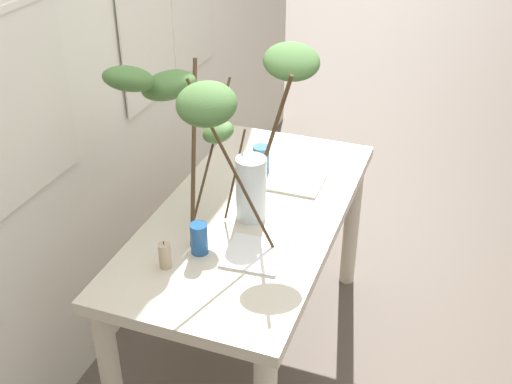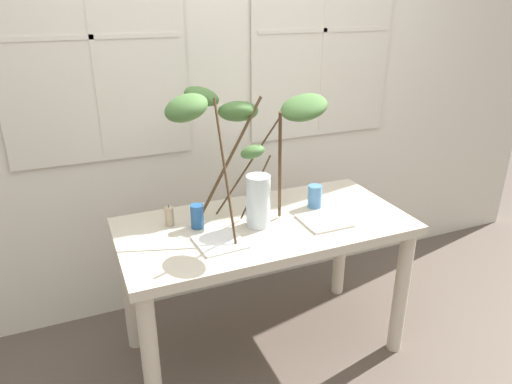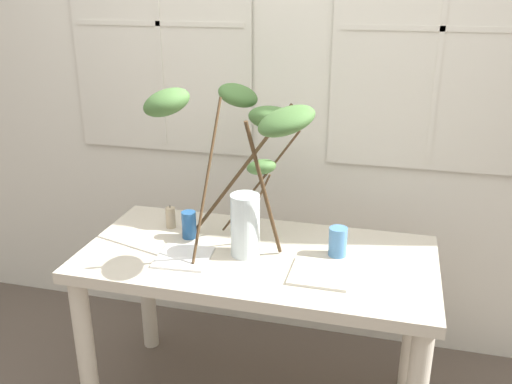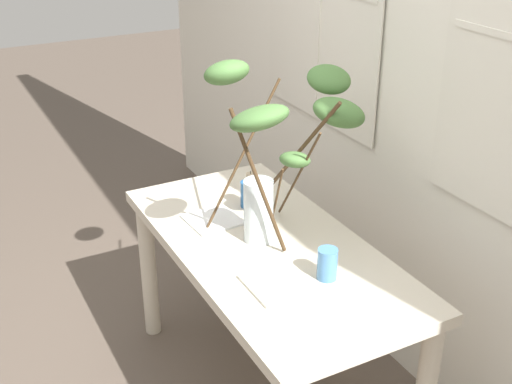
{
  "view_description": "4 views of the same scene",
  "coord_description": "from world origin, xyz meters",
  "px_view_note": "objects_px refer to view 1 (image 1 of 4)",
  "views": [
    {
      "loc": [
        -1.98,
        -0.74,
        2.13
      ],
      "look_at": [
        -0.11,
        -0.06,
        0.92
      ],
      "focal_mm": 44.71,
      "sensor_mm": 36.0,
      "label": 1
    },
    {
      "loc": [
        -0.84,
        -1.89,
        1.79
      ],
      "look_at": [
        -0.05,
        -0.0,
        0.94
      ],
      "focal_mm": 32.8,
      "sensor_mm": 36.0,
      "label": 2
    },
    {
      "loc": [
        0.5,
        -1.94,
        1.79
      ],
      "look_at": [
        0.01,
        -0.05,
        1.05
      ],
      "focal_mm": 38.7,
      "sensor_mm": 36.0,
      "label": 3
    },
    {
      "loc": [
        2.02,
        -1.12,
        2.12
      ],
      "look_at": [
        -0.02,
        -0.04,
        0.99
      ],
      "focal_mm": 47.41,
      "sensor_mm": 36.0,
      "label": 4
    }
  ],
  "objects_px": {
    "dining_table": "(251,236)",
    "plate_square_left": "(254,254)",
    "drinking_glass_blue_left": "(199,239)",
    "drinking_glass_blue_right": "(261,159)",
    "pillar_candle": "(165,256)",
    "vase_with_branches": "(214,113)",
    "plate_square_right": "(297,181)"
  },
  "relations": [
    {
      "from": "vase_with_branches",
      "to": "plate_square_right",
      "type": "relative_size",
      "value": 3.43
    },
    {
      "from": "plate_square_right",
      "to": "pillar_candle",
      "type": "relative_size",
      "value": 2.06
    },
    {
      "from": "dining_table",
      "to": "plate_square_right",
      "type": "relative_size",
      "value": 6.52
    },
    {
      "from": "dining_table",
      "to": "plate_square_left",
      "type": "distance_m",
      "value": 0.32
    },
    {
      "from": "dining_table",
      "to": "drinking_glass_blue_left",
      "type": "bearing_deg",
      "value": 166.77
    },
    {
      "from": "vase_with_branches",
      "to": "pillar_candle",
      "type": "relative_size",
      "value": 7.04
    },
    {
      "from": "plate_square_left",
      "to": "vase_with_branches",
      "type": "bearing_deg",
      "value": 49.31
    },
    {
      "from": "plate_square_left",
      "to": "plate_square_right",
      "type": "bearing_deg",
      "value": 0.79
    },
    {
      "from": "plate_square_left",
      "to": "plate_square_right",
      "type": "distance_m",
      "value": 0.55
    },
    {
      "from": "drinking_glass_blue_left",
      "to": "plate_square_left",
      "type": "height_order",
      "value": "drinking_glass_blue_left"
    },
    {
      "from": "drinking_glass_blue_right",
      "to": "plate_square_left",
      "type": "xyz_separation_m",
      "value": [
        -0.59,
        -0.18,
        -0.05
      ]
    },
    {
      "from": "drinking_glass_blue_right",
      "to": "pillar_candle",
      "type": "bearing_deg",
      "value": 173.72
    },
    {
      "from": "plate_square_left",
      "to": "plate_square_right",
      "type": "relative_size",
      "value": 0.95
    },
    {
      "from": "drinking_glass_blue_left",
      "to": "pillar_candle",
      "type": "relative_size",
      "value": 1.11
    },
    {
      "from": "dining_table",
      "to": "pillar_candle",
      "type": "height_order",
      "value": "pillar_candle"
    },
    {
      "from": "drinking_glass_blue_right",
      "to": "pillar_candle",
      "type": "xyz_separation_m",
      "value": [
        -0.75,
        0.08,
        -0.01
      ]
    },
    {
      "from": "plate_square_right",
      "to": "drinking_glass_blue_left",
      "type": "bearing_deg",
      "value": 162.9
    },
    {
      "from": "drinking_glass_blue_left",
      "to": "pillar_candle",
      "type": "distance_m",
      "value": 0.14
    },
    {
      "from": "plate_square_right",
      "to": "pillar_candle",
      "type": "bearing_deg",
      "value": 159.99
    },
    {
      "from": "dining_table",
      "to": "plate_square_left",
      "type": "xyz_separation_m",
      "value": [
        -0.27,
        -0.11,
        0.13
      ]
    },
    {
      "from": "dining_table",
      "to": "plate_square_left",
      "type": "relative_size",
      "value": 6.89
    },
    {
      "from": "plate_square_left",
      "to": "pillar_candle",
      "type": "xyz_separation_m",
      "value": [
        -0.17,
        0.27,
        0.04
      ]
    },
    {
      "from": "vase_with_branches",
      "to": "plate_square_right",
      "type": "height_order",
      "value": "vase_with_branches"
    },
    {
      "from": "drinking_glass_blue_left",
      "to": "plate_square_left",
      "type": "xyz_separation_m",
      "value": [
        0.05,
        -0.19,
        -0.05
      ]
    },
    {
      "from": "plate_square_left",
      "to": "pillar_candle",
      "type": "height_order",
      "value": "pillar_candle"
    },
    {
      "from": "plate_square_left",
      "to": "plate_square_right",
      "type": "height_order",
      "value": "same"
    },
    {
      "from": "drinking_glass_blue_right",
      "to": "plate_square_right",
      "type": "xyz_separation_m",
      "value": [
        -0.04,
        -0.18,
        -0.05
      ]
    },
    {
      "from": "dining_table",
      "to": "plate_square_left",
      "type": "height_order",
      "value": "plate_square_left"
    },
    {
      "from": "dining_table",
      "to": "drinking_glass_blue_left",
      "type": "xyz_separation_m",
      "value": [
        -0.32,
        0.08,
        0.18
      ]
    },
    {
      "from": "dining_table",
      "to": "vase_with_branches",
      "type": "distance_m",
      "value": 0.58
    },
    {
      "from": "drinking_glass_blue_left",
      "to": "drinking_glass_blue_right",
      "type": "distance_m",
      "value": 0.64
    },
    {
      "from": "drinking_glass_blue_left",
      "to": "pillar_candle",
      "type": "height_order",
      "value": "drinking_glass_blue_left"
    }
  ]
}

